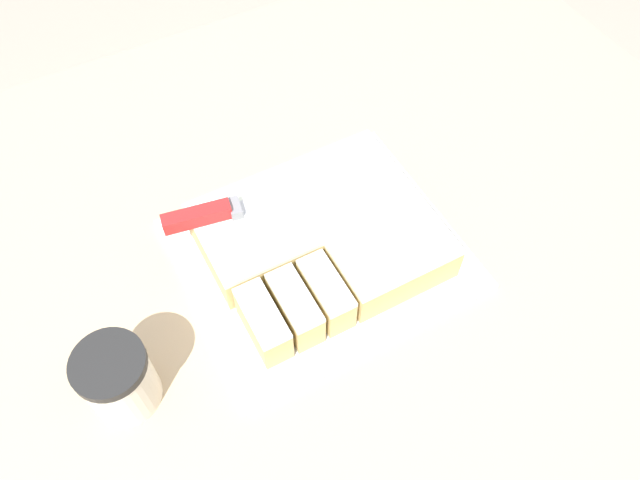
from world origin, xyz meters
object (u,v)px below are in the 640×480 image
object	(u,v)px
cake_board	(320,253)
knife	(231,209)
cake	(321,237)
coffee_cup	(118,379)

from	to	relation	value
cake_board	knife	world-z (taller)	knife
cake_board	knife	distance (m)	0.15
cake	knife	world-z (taller)	knife
cake	coffee_cup	size ratio (longest dim) A/B	2.97
cake	coffee_cup	world-z (taller)	coffee_cup
cake_board	cake	bearing A→B (deg)	39.36
cake	knife	distance (m)	0.13
cake_board	cake	size ratio (longest dim) A/B	1.27
cake	knife	bearing A→B (deg)	142.06
cake_board	coffee_cup	world-z (taller)	coffee_cup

